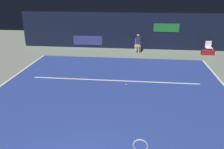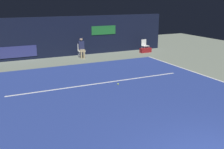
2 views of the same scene
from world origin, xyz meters
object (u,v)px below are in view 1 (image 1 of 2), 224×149
tennis_ball (126,85)px  courtside_chair_near (209,47)px  line_judge_on_chair (138,43)px  equipment_bag (208,53)px

tennis_ball → courtside_chair_near: bearing=49.7°
line_judge_on_chair → courtside_chair_near: size_ratio=1.50×
tennis_ball → equipment_bag: equipment_bag is taller
courtside_chair_near → equipment_bag: courtside_chair_near is taller
courtside_chair_near → tennis_ball: (-5.29, -6.24, -0.46)m
courtside_chair_near → tennis_ball: 8.20m
courtside_chair_near → tennis_ball: courtside_chair_near is taller
line_judge_on_chair → tennis_ball: 6.19m
courtside_chair_near → tennis_ball: size_ratio=12.94×
courtside_chair_near → equipment_bag: size_ratio=1.05×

